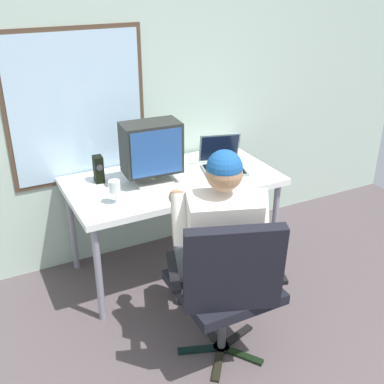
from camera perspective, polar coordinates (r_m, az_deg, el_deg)
name	(u,v)px	position (r m, az deg, el deg)	size (l,w,h in m)	color
wall_rear	(124,85)	(3.51, -8.09, 12.54)	(5.32, 0.08, 2.65)	#B2C8B9
desk	(173,186)	(3.38, -2.29, 0.74)	(1.47, 0.78, 0.74)	gray
office_chair	(228,282)	(2.60, 4.29, -10.70)	(0.70, 0.63, 0.98)	black
person_seated	(217,240)	(2.76, 3.03, -5.76)	(0.68, 0.87, 1.27)	#4D4E58
crt_monitor	(151,149)	(3.21, -4.88, 5.15)	(0.40, 0.25, 0.42)	beige
laptop	(222,160)	(3.51, 3.59, 3.87)	(0.38, 0.39, 0.24)	gray
wine_glass	(115,188)	(2.99, -9.21, 0.49)	(0.08, 0.08, 0.16)	silver
desk_speaker	(99,169)	(3.32, -11.07, 2.69)	(0.07, 0.09, 0.19)	black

